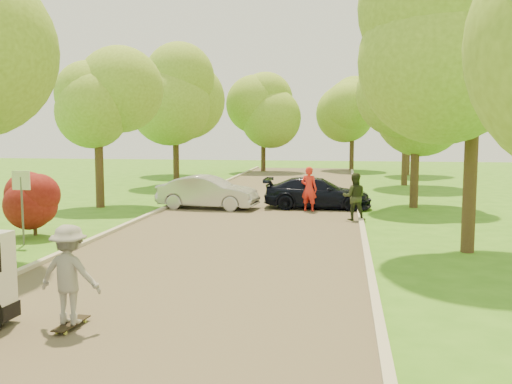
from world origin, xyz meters
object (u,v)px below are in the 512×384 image
Objects in this scene: silver_sedan at (208,192)px; longboard at (71,324)px; street_sign at (22,192)px; dark_sedan at (317,193)px; skateboarder at (70,274)px; person_striped at (309,189)px; person_olive at (354,197)px.

silver_sedan reaches higher than longboard.
street_sign reaches higher than silver_sedan.
silver_sedan is 0.93× the size of dark_sedan.
skateboarder is (1.18, -14.68, 0.25)m from silver_sedan.
longboard is at bearing 95.30° from person_striped.
person_olive reaches higher than silver_sedan.
person_striped is (-0.30, -0.95, 0.27)m from dark_sedan.
dark_sedan is at bearing -97.49° from longboard.
person_olive is (6.10, -2.25, 0.18)m from silver_sedan.
dark_sedan is at bearing 48.32° from street_sign.
street_sign is 2.47× the size of longboard.
street_sign is at bearing -48.73° from longboard.
street_sign is 12.21m from dark_sedan.
street_sign is 1.18× the size of person_striped.
person_striped is (4.30, -0.16, 0.23)m from silver_sedan.
longboard is (4.68, -6.37, -1.47)m from street_sign.
person_striped reaches higher than dark_sedan.
street_sign is at bearing -48.73° from skateboarder.
silver_sedan is at bearing 15.25° from person_striped.
street_sign reaches higher than person_striped.
dark_sedan is at bearing -64.47° from person_olive.
silver_sedan is at bearing 98.85° from dark_sedan.
person_olive is (4.92, 12.44, -0.07)m from skateboarder.
skateboarder is at bearing -53.69° from street_sign.
dark_sedan is 15.86m from longboard.
street_sign is at bearing 31.51° from person_olive.
street_sign is 1.23× the size of person_olive.
longboard is 0.50× the size of person_olive.
person_striped is at bearing -97.15° from skateboarder.
person_striped is at bearing -49.94° from person_olive.
skateboarder is at bearing -85.04° from longboard.
person_olive is at bearing 32.27° from street_sign.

